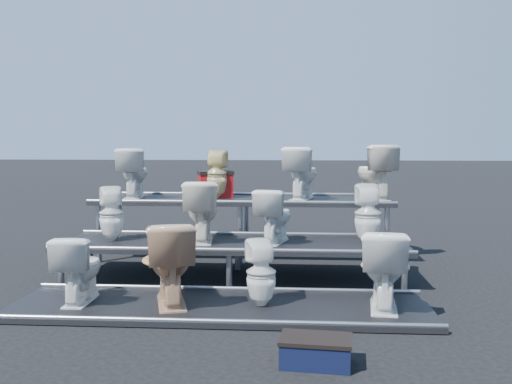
# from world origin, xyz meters

# --- Properties ---
(ground) EXTENTS (80.00, 80.00, 0.00)m
(ground) POSITION_xyz_m (0.00, 0.00, 0.00)
(ground) COLOR black
(ground) RESTS_ON ground
(tier_front) EXTENTS (4.20, 1.20, 0.06)m
(tier_front) POSITION_xyz_m (0.00, -1.30, 0.03)
(tier_front) COLOR black
(tier_front) RESTS_ON ground
(tier_mid) EXTENTS (4.20, 1.20, 0.46)m
(tier_mid) POSITION_xyz_m (0.00, 0.00, 0.23)
(tier_mid) COLOR black
(tier_mid) RESTS_ON ground
(tier_back) EXTENTS (4.20, 1.20, 0.86)m
(tier_back) POSITION_xyz_m (0.00, 1.30, 0.43)
(tier_back) COLOR black
(tier_back) RESTS_ON ground
(toilet_0) EXTENTS (0.40, 0.69, 0.69)m
(toilet_0) POSITION_xyz_m (-1.43, -1.30, 0.41)
(toilet_0) COLOR white
(toilet_0) RESTS_ON tier_front
(toilet_1) EXTENTS (0.68, 0.92, 0.84)m
(toilet_1) POSITION_xyz_m (-0.50, -1.30, 0.48)
(toilet_1) COLOR tan
(toilet_1) RESTS_ON tier_front
(toilet_2) EXTENTS (0.37, 0.37, 0.66)m
(toilet_2) POSITION_xyz_m (0.42, -1.30, 0.39)
(toilet_2) COLOR white
(toilet_2) RESTS_ON tier_front
(toilet_3) EXTENTS (0.53, 0.82, 0.79)m
(toilet_3) POSITION_xyz_m (1.62, -1.30, 0.45)
(toilet_3) COLOR white
(toilet_3) RESTS_ON tier_front
(toilet_4) EXTENTS (0.39, 0.39, 0.67)m
(toilet_4) POSITION_xyz_m (-1.52, 0.00, 0.79)
(toilet_4) COLOR white
(toilet_4) RESTS_ON tier_mid
(toilet_5) EXTENTS (0.50, 0.78, 0.76)m
(toilet_5) POSITION_xyz_m (-0.39, 0.00, 0.84)
(toilet_5) COLOR white
(toilet_5) RESTS_ON tier_mid
(toilet_6) EXTENTS (0.53, 0.72, 0.66)m
(toilet_6) POSITION_xyz_m (0.50, 0.00, 0.79)
(toilet_6) COLOR white
(toilet_6) RESTS_ON tier_mid
(toilet_7) EXTENTS (0.33, 0.34, 0.72)m
(toilet_7) POSITION_xyz_m (1.62, 0.00, 0.82)
(toilet_7) COLOR white
(toilet_7) RESTS_ON tier_mid
(toilet_8) EXTENTS (0.47, 0.75, 0.72)m
(toilet_8) POSITION_xyz_m (-1.61, 1.30, 1.22)
(toilet_8) COLOR white
(toilet_8) RESTS_ON tier_back
(toilet_9) EXTENTS (0.33, 0.34, 0.70)m
(toilet_9) POSITION_xyz_m (-0.39, 1.30, 1.21)
(toilet_9) COLOR beige
(toilet_9) RESTS_ON tier_back
(toilet_10) EXTENTS (0.58, 0.81, 0.75)m
(toilet_10) POSITION_xyz_m (0.84, 1.30, 1.23)
(toilet_10) COLOR white
(toilet_10) RESTS_ON tier_back
(toilet_11) EXTENTS (0.62, 0.85, 0.78)m
(toilet_11) POSITION_xyz_m (1.86, 1.30, 1.25)
(toilet_11) COLOR white
(toilet_11) RESTS_ON tier_back
(red_crate) EXTENTS (0.56, 0.50, 0.34)m
(red_crate) POSITION_xyz_m (-0.42, 1.42, 1.03)
(red_crate) COLOR maroon
(red_crate) RESTS_ON tier_back
(step_stool) EXTENTS (0.55, 0.37, 0.19)m
(step_stool) POSITION_xyz_m (0.92, -2.64, 0.09)
(step_stool) COLOR black
(step_stool) RESTS_ON ground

